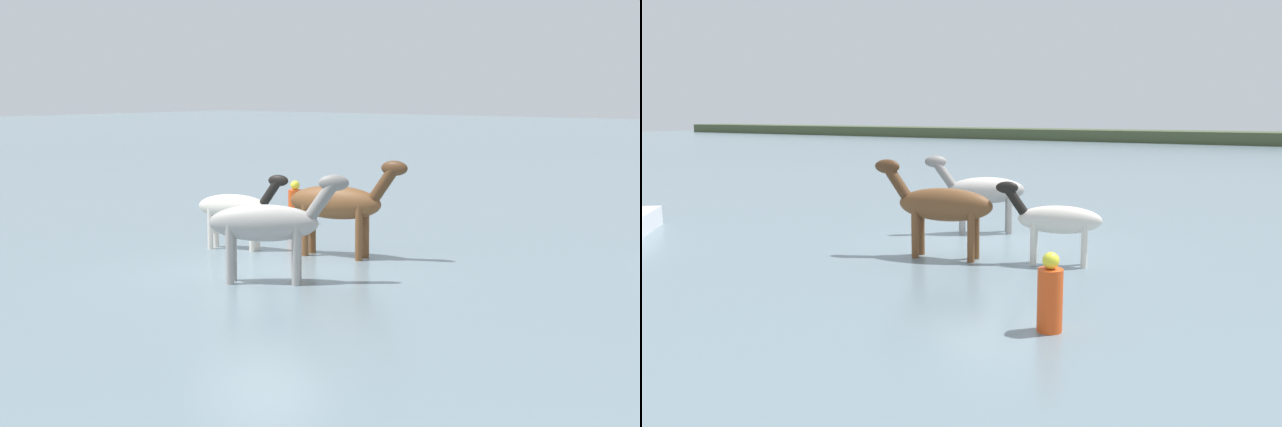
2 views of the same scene
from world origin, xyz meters
TOP-DOWN VIEW (x-y plane):
  - ground_plane at (0.00, 0.00)m, footprint 178.00×178.00m
  - distant_shoreline at (0.00, 52.79)m, footprint 160.20×6.00m
  - horse_pinto_flank at (-0.64, 0.63)m, footprint 2.33×1.75m
  - horse_gray_outer at (-0.05, -2.22)m, footprint 2.67×1.03m
  - horse_lead at (2.25, -1.54)m, footprint 2.14×0.98m
  - buoy_channel_marker at (3.65, -5.16)m, footprint 0.36×0.36m

SIDE VIEW (x-z plane):
  - ground_plane at x=0.00m, z-range 0.00..0.00m
  - distant_shoreline at x=0.00m, z-range -1.20..1.20m
  - buoy_channel_marker at x=3.65m, z-range -0.06..1.08m
  - horse_lead at x=2.25m, z-range 0.09..1.76m
  - horse_pinto_flank at x=-0.64m, z-range 0.10..2.08m
  - horse_gray_outer at x=-0.05m, z-range 0.10..2.17m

